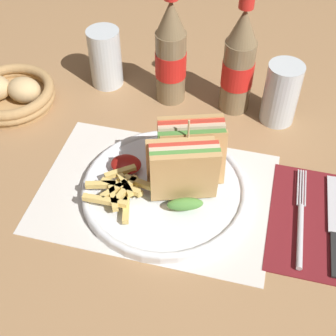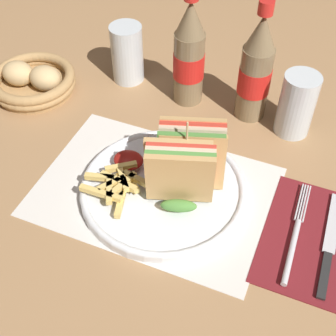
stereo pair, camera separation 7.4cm
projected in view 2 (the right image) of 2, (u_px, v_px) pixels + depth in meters
name	position (u px, v px, depth m)	size (l,w,h in m)	color
ground_plane	(179.00, 187.00, 0.77)	(4.00, 4.00, 0.00)	#9E754C
placemat	(155.00, 191.00, 0.76)	(0.38, 0.26, 0.00)	silver
plate_main	(163.00, 189.00, 0.75)	(0.27, 0.27, 0.02)	white
club_sandwich	(186.00, 164.00, 0.71)	(0.12, 0.13, 0.13)	tan
fries_pile	(118.00, 184.00, 0.73)	(0.11, 0.11, 0.02)	#E5C166
ketchup_blob	(128.00, 160.00, 0.77)	(0.05, 0.04, 0.02)	maroon
napkin	(312.00, 239.00, 0.70)	(0.14, 0.21, 0.00)	maroon
fork	(294.00, 240.00, 0.69)	(0.02, 0.19, 0.01)	silver
knife	(330.00, 244.00, 0.69)	(0.02, 0.19, 0.00)	black
coke_bottle_near	(189.00, 55.00, 0.86)	(0.06, 0.06, 0.23)	#7A6647
coke_bottle_far	(256.00, 70.00, 0.83)	(0.06, 0.06, 0.23)	#7A6647
glass_near	(296.00, 108.00, 0.83)	(0.06, 0.06, 0.12)	silver
glass_far	(127.00, 54.00, 0.93)	(0.06, 0.06, 0.12)	silver
bread_basket	(33.00, 81.00, 0.93)	(0.17, 0.17, 0.06)	#AD8451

